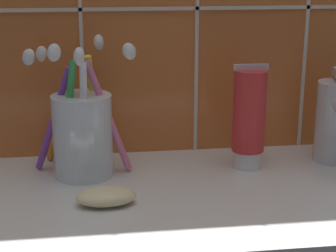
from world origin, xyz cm
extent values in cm
cube|color=silver|center=(0.00, 0.00, 1.00)|extent=(64.31, 31.26, 2.00)
cube|color=beige|center=(0.00, 15.03, 22.77)|extent=(74.31, 0.24, 0.50)
cylinder|color=silver|center=(-14.68, 7.04, 7.38)|extent=(7.73, 7.73, 10.77)
cylinder|color=pink|center=(-11.29, 7.15, 9.77)|extent=(5.98, 1.50, 15.03)
ellipsoid|color=white|center=(-8.42, 7.45, 18.17)|extent=(2.43, 1.53, 2.63)
cylinder|color=yellow|center=(-12.94, 10.52, 9.97)|extent=(2.49, 5.57, 15.40)
ellipsoid|color=white|center=(-12.15, 13.08, 18.58)|extent=(1.91, 2.55, 2.60)
cylinder|color=orange|center=(-17.60, 10.74, 9.28)|extent=(5.10, 5.57, 14.11)
ellipsoid|color=white|center=(-19.83, 13.24, 17.17)|extent=(2.58, 2.67, 2.69)
cylinder|color=purple|center=(-18.38, 8.39, 9.36)|extent=(5.95, 3.51, 14.25)
ellipsoid|color=white|center=(-21.13, 9.72, 17.35)|extent=(2.70, 2.20, 2.66)
cylinder|color=green|center=(-16.44, 6.01, 9.91)|extent=(3.23, 2.00, 15.15)
ellipsoid|color=white|center=(-17.62, 5.54, 18.51)|extent=(2.34, 1.95, 2.42)
cylinder|color=white|center=(-14.40, 4.81, 9.81)|extent=(1.36, 3.27, 14.96)
ellipsoid|color=white|center=(-14.59, 3.52, 18.31)|extent=(1.58, 2.18, 2.43)
cylinder|color=white|center=(7.38, 7.04, 3.21)|extent=(3.73, 3.73, 2.42)
cylinder|color=red|center=(7.38, 7.04, 9.93)|extent=(4.39, 4.39, 11.02)
cube|color=silver|center=(7.38, 7.04, 15.84)|extent=(4.61, 0.36, 0.80)
ellipsoid|color=beige|center=(-12.09, -2.88, 3.00)|extent=(7.01, 4.01, 2.01)
camera|label=1|loc=(-12.83, -63.00, 29.37)|focal=60.00mm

